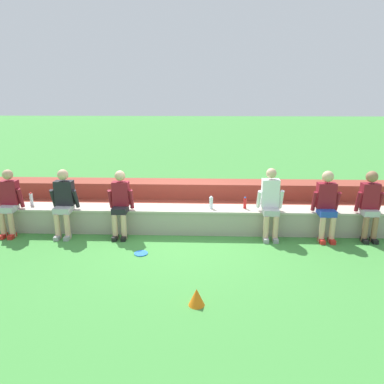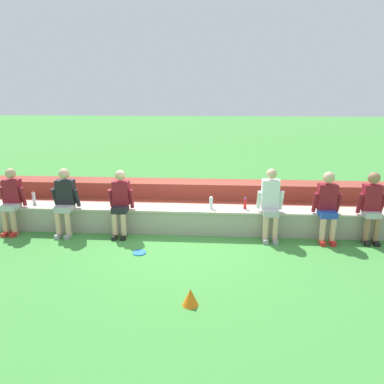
% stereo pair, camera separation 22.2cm
% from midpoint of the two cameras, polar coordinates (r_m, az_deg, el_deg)
% --- Properties ---
extents(ground_plane, '(80.00, 80.00, 0.00)m').
position_cam_midpoint_polar(ground_plane, '(7.51, -0.88, -6.96)').
color(ground_plane, '#428E3D').
extents(stone_seating_wall, '(9.15, 0.56, 0.53)m').
position_cam_midpoint_polar(stone_seating_wall, '(7.65, -0.73, -4.26)').
color(stone_seating_wall, '#A8A08E').
rests_on(stone_seating_wall, ground).
extents(brick_bleachers, '(12.96, 1.30, 0.76)m').
position_cam_midpoint_polar(brick_bleachers, '(8.75, -0.11, -1.46)').
color(brick_bleachers, brown).
rests_on(brick_bleachers, ground).
extents(person_far_left, '(0.52, 0.53, 1.37)m').
position_cam_midpoint_polar(person_far_left, '(8.33, -26.17, -0.99)').
color(person_far_left, tan).
rests_on(person_far_left, ground).
extents(person_left_of_center, '(0.55, 0.54, 1.39)m').
position_cam_midpoint_polar(person_left_of_center, '(7.79, -18.86, -1.15)').
color(person_left_of_center, '#DBAD89').
rests_on(person_left_of_center, ground).
extents(person_center, '(0.51, 0.54, 1.37)m').
position_cam_midpoint_polar(person_center, '(7.44, -10.51, -1.45)').
color(person_center, '#DBAD89').
rests_on(person_center, ground).
extents(person_right_of_center, '(0.53, 0.54, 1.43)m').
position_cam_midpoint_polar(person_right_of_center, '(7.33, 13.26, -1.60)').
color(person_right_of_center, '#DBAD89').
rests_on(person_right_of_center, ground).
extents(person_far_right, '(0.54, 0.53, 1.40)m').
position_cam_midpoint_polar(person_far_right, '(7.57, 21.58, -1.83)').
color(person_far_right, '#DBAD89').
rests_on(person_far_right, ground).
extents(person_rightmost_edge, '(0.51, 0.47, 1.40)m').
position_cam_midpoint_polar(person_rightmost_edge, '(7.88, 27.48, -1.80)').
color(person_rightmost_edge, '#996B4C').
rests_on(person_rightmost_edge, ground).
extents(water_bottle_center_gap, '(0.06, 0.06, 0.25)m').
position_cam_midpoint_polar(water_bottle_center_gap, '(7.54, 9.30, -1.84)').
color(water_bottle_center_gap, red).
rests_on(water_bottle_center_gap, stone_seating_wall).
extents(water_bottle_mid_right, '(0.07, 0.07, 0.28)m').
position_cam_midpoint_polar(water_bottle_mid_right, '(8.49, -23.25, -0.85)').
color(water_bottle_mid_right, silver).
rests_on(water_bottle_mid_right, stone_seating_wall).
extents(water_bottle_mid_left, '(0.08, 0.08, 0.26)m').
position_cam_midpoint_polar(water_bottle_mid_left, '(7.49, 3.91, -1.74)').
color(water_bottle_mid_left, silver).
rests_on(water_bottle_mid_left, stone_seating_wall).
extents(frisbee, '(0.25, 0.25, 0.02)m').
position_cam_midpoint_polar(frisbee, '(6.79, -7.47, -9.59)').
color(frisbee, blue).
rests_on(frisbee, ground).
extents(sports_cone, '(0.23, 0.23, 0.25)m').
position_cam_midpoint_polar(sports_cone, '(5.19, 1.02, -16.42)').
color(sports_cone, orange).
rests_on(sports_cone, ground).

